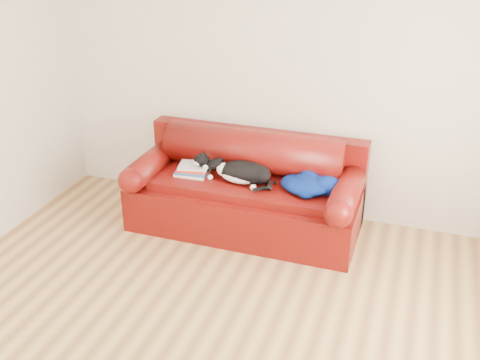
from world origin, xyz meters
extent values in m
plane|color=brown|center=(0.00, 0.00, 0.00)|extent=(4.50, 4.50, 0.00)
cube|color=beige|center=(0.00, 2.00, 1.30)|extent=(4.50, 0.02, 2.60)
cube|color=#3E0208|center=(-0.18, 1.50, 0.21)|extent=(2.10, 0.90, 0.42)
cube|color=#3E0208|center=(-0.18, 1.45, 0.45)|extent=(1.66, 0.62, 0.10)
cylinder|color=black|center=(-1.11, 1.17, 0.03)|extent=(0.06, 0.06, 0.05)
cylinder|color=black|center=(0.75, 1.17, 0.03)|extent=(0.06, 0.06, 0.05)
cylinder|color=black|center=(-1.11, 1.83, 0.03)|extent=(0.06, 0.06, 0.05)
cylinder|color=black|center=(0.75, 1.83, 0.03)|extent=(0.06, 0.06, 0.05)
cube|color=#3E0208|center=(-0.18, 1.86, 0.42)|extent=(2.10, 0.18, 0.85)
cylinder|color=#3E0208|center=(-0.18, 1.75, 0.68)|extent=(1.70, 0.40, 0.40)
cylinder|color=#3E0208|center=(-1.11, 1.50, 0.54)|extent=(0.24, 0.88, 0.24)
sphere|color=#3E0208|center=(-1.11, 1.06, 0.54)|extent=(0.24, 0.24, 0.24)
cylinder|color=#3E0208|center=(0.75, 1.50, 0.54)|extent=(0.24, 0.88, 0.24)
sphere|color=#3E0208|center=(0.75, 1.06, 0.54)|extent=(0.24, 0.24, 0.24)
cube|color=silver|center=(-0.67, 1.45, 0.51)|extent=(0.31, 0.24, 0.02)
cube|color=white|center=(-0.67, 1.45, 0.51)|extent=(0.29, 0.23, 0.02)
cube|color=#2153B4|center=(-0.67, 1.45, 0.54)|extent=(0.31, 0.25, 0.02)
cube|color=white|center=(-0.67, 1.45, 0.54)|extent=(0.29, 0.23, 0.02)
cube|color=red|center=(-0.67, 1.45, 0.56)|extent=(0.31, 0.25, 0.02)
cube|color=white|center=(-0.67, 1.45, 0.56)|extent=(0.29, 0.24, 0.02)
cube|color=silver|center=(-0.67, 1.45, 0.59)|extent=(0.31, 0.26, 0.02)
cube|color=white|center=(-0.67, 1.45, 0.59)|extent=(0.29, 0.24, 0.02)
ellipsoid|color=black|center=(-0.17, 1.44, 0.60)|extent=(0.50, 0.30, 0.20)
ellipsoid|color=white|center=(-0.19, 1.39, 0.56)|extent=(0.34, 0.18, 0.12)
ellipsoid|color=white|center=(-0.36, 1.43, 0.60)|extent=(0.14, 0.13, 0.12)
ellipsoid|color=black|center=(-0.02, 1.44, 0.58)|extent=(0.21, 0.21, 0.17)
ellipsoid|color=black|center=(-0.48, 1.47, 0.66)|extent=(0.15, 0.14, 0.12)
ellipsoid|color=white|center=(-0.50, 1.43, 0.65)|extent=(0.07, 0.06, 0.05)
sphere|color=#BF7272|center=(-0.52, 1.42, 0.65)|extent=(0.02, 0.02, 0.02)
cone|color=black|center=(-0.47, 1.43, 0.72)|extent=(0.06, 0.05, 0.06)
cone|color=black|center=(-0.46, 1.50, 0.72)|extent=(0.06, 0.05, 0.06)
cylinder|color=black|center=(0.08, 1.40, 0.53)|extent=(0.09, 0.17, 0.04)
sphere|color=white|center=(-0.40, 1.41, 0.52)|extent=(0.05, 0.05, 0.05)
sphere|color=white|center=(-0.04, 1.32, 0.52)|extent=(0.05, 0.05, 0.05)
ellipsoid|color=#021349|center=(0.42, 1.45, 0.57)|extent=(0.54, 0.52, 0.14)
ellipsoid|color=#021349|center=(0.58, 1.46, 0.58)|extent=(0.33, 0.31, 0.16)
ellipsoid|color=#021349|center=(0.29, 1.47, 0.55)|extent=(0.35, 0.37, 0.10)
ellipsoid|color=#021349|center=(0.41, 1.58, 0.58)|extent=(0.27, 0.24, 0.16)
ellipsoid|color=#021349|center=(0.43, 1.34, 0.55)|extent=(0.22, 0.23, 0.10)
ellipsoid|color=silver|center=(0.52, 1.42, 0.59)|extent=(0.20, 0.14, 0.04)
camera|label=1|loc=(1.29, -2.89, 2.72)|focal=42.00mm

